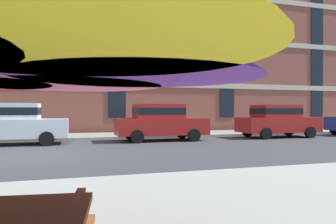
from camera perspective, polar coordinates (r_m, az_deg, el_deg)
ground_plane at (r=11.19m, az=-23.24°, el=-7.29°), size 120.00×120.00×0.00m
sidewalk_far at (r=17.92m, az=-20.72°, el=-4.26°), size 56.00×3.60×0.12m
apartment_building at (r=26.85m, az=-19.45°, el=14.32°), size 46.36×12.08×16.00m
sedan_white at (r=14.95m, az=-26.38°, el=-1.75°), size 4.40×1.98×1.78m
sedan_red at (r=15.26m, az=-1.42°, el=-1.68°), size 4.40×1.98×1.78m
sedan_red_midblock at (r=18.17m, az=19.25°, el=-1.39°), size 4.40×1.98×1.78m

